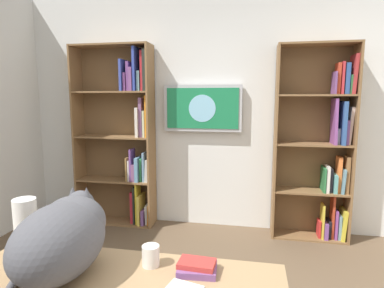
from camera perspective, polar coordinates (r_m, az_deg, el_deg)
The scene contains 8 objects.
wall_back at distance 3.73m, azimuth 3.25°, elevation 5.71°, with size 4.52×0.06×2.70m, color silver.
bookshelf_left at distance 3.63m, azimuth 22.21°, elevation -0.80°, with size 0.79×0.28×2.06m.
bookshelf_right at distance 3.86m, azimuth -11.98°, elevation 1.29°, with size 0.94×0.28×2.12m.
wall_mounted_tv at distance 3.65m, azimuth 1.92°, elevation 6.41°, with size 0.89×0.07×0.53m.
cat at distance 1.54m, azimuth -21.96°, elevation -14.90°, with size 0.36×0.63×0.35m.
paper_towel_roll at distance 1.83m, azimuth -27.59°, elevation -12.83°, with size 0.11×0.11×0.27m, color white.
coffee_mug at distance 1.56m, azimuth -7.38°, elevation -19.22°, with size 0.08×0.08×0.10m, color white.
desk_book_stack at distance 1.51m, azimuth 0.90°, elevation -21.18°, with size 0.18×0.14×0.05m.
Camera 1 is at (-0.50, 1.46, 1.52)m, focal length 29.79 mm.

